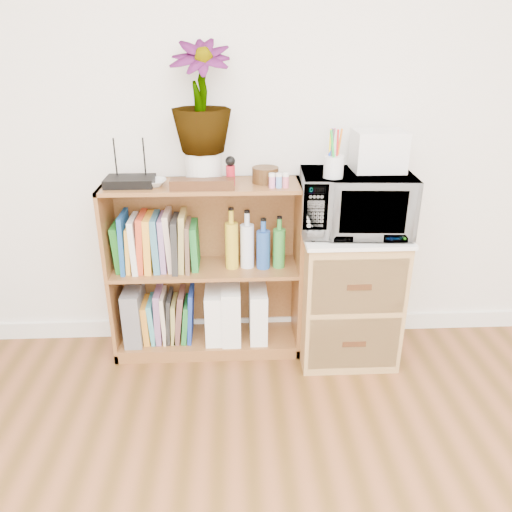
{
  "coord_description": "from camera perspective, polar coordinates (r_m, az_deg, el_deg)",
  "views": [
    {
      "loc": [
        -0.2,
        -0.31,
        1.6
      ],
      "look_at": [
        -0.09,
        1.95,
        0.62
      ],
      "focal_mm": 35.0,
      "sensor_mm": 36.0,
      "label": 1
    }
  ],
  "objects": [
    {
      "name": "skirting_board",
      "position": [
        2.99,
        1.48,
        -7.82
      ],
      "size": [
        4.0,
        0.02,
        0.1
      ],
      "primitive_type": "cube",
      "color": "white",
      "rests_on": "ground"
    },
    {
      "name": "bookshelf",
      "position": [
        2.67,
        -5.74,
        -1.69
      ],
      "size": [
        1.0,
        0.3,
        0.95
      ],
      "primitive_type": "cube",
      "color": "brown",
      "rests_on": "ground"
    },
    {
      "name": "wicker_unit",
      "position": [
        2.72,
        10.34,
        -4.41
      ],
      "size": [
        0.5,
        0.45,
        0.7
      ],
      "primitive_type": "cube",
      "color": "#9E7542",
      "rests_on": "ground"
    },
    {
      "name": "microwave",
      "position": [
        2.51,
        11.23,
        5.99
      ],
      "size": [
        0.55,
        0.39,
        0.29
      ],
      "primitive_type": "imported",
      "rotation": [
        0.0,
        0.0,
        -0.06
      ],
      "color": "silver",
      "rests_on": "wicker_unit"
    },
    {
      "name": "pen_cup",
      "position": [
        2.36,
        8.86,
        10.05
      ],
      "size": [
        0.09,
        0.09,
        0.1
      ],
      "primitive_type": "cylinder",
      "color": "silver",
      "rests_on": "microwave"
    },
    {
      "name": "small_appliance",
      "position": [
        2.53,
        13.81,
        11.61
      ],
      "size": [
        0.24,
        0.2,
        0.19
      ],
      "primitive_type": "cube",
      "color": "silver",
      "rests_on": "microwave"
    },
    {
      "name": "router",
      "position": [
        2.52,
        -14.2,
        8.26
      ],
      "size": [
        0.23,
        0.16,
        0.04
      ],
      "primitive_type": "cube",
      "color": "black",
      "rests_on": "bookshelf"
    },
    {
      "name": "white_bowl",
      "position": [
        2.5,
        -11.7,
        8.2
      ],
      "size": [
        0.13,
        0.13,
        0.03
      ],
      "primitive_type": "imported",
      "color": "silver",
      "rests_on": "bookshelf"
    },
    {
      "name": "plant_pot",
      "position": [
        2.5,
        -6.01,
        10.02
      ],
      "size": [
        0.18,
        0.18,
        0.15
      ],
      "primitive_type": "cylinder",
      "color": "silver",
      "rests_on": "bookshelf"
    },
    {
      "name": "potted_plant",
      "position": [
        2.45,
        -6.34,
        17.57
      ],
      "size": [
        0.28,
        0.28,
        0.51
      ],
      "primitive_type": "imported",
      "color": "#2E7431",
      "rests_on": "plant_pot"
    },
    {
      "name": "trinket_box",
      "position": [
        2.4,
        -6.16,
        8.16
      ],
      "size": [
        0.3,
        0.08,
        0.05
      ],
      "primitive_type": "cube",
      "color": "#3A1E10",
      "rests_on": "bookshelf"
    },
    {
      "name": "kokeshi_doll",
      "position": [
        2.45,
        -2.92,
        9.16
      ],
      "size": [
        0.04,
        0.04,
        0.1
      ],
      "primitive_type": "cylinder",
      "color": "#A61423",
      "rests_on": "bookshelf"
    },
    {
      "name": "wooden_bowl",
      "position": [
        2.5,
        1.07,
        9.25
      ],
      "size": [
        0.13,
        0.13,
        0.08
      ],
      "primitive_type": "cylinder",
      "color": "#36220E",
      "rests_on": "bookshelf"
    },
    {
      "name": "paint_jars",
      "position": [
        2.41,
        2.63,
        8.41
      ],
      "size": [
        0.1,
        0.04,
        0.05
      ],
      "primitive_type": "cube",
      "color": "pink",
      "rests_on": "bookshelf"
    },
    {
      "name": "file_box",
      "position": [
        2.83,
        -13.69,
        -6.41
      ],
      "size": [
        0.09,
        0.25,
        0.31
      ],
      "primitive_type": "cube",
      "color": "slate",
      "rests_on": "bookshelf"
    },
    {
      "name": "magazine_holder_left",
      "position": [
        2.77,
        -4.8,
        -6.62
      ],
      "size": [
        0.09,
        0.23,
        0.29
      ],
      "primitive_type": "cube",
      "color": "white",
      "rests_on": "bookshelf"
    },
    {
      "name": "magazine_holder_mid",
      "position": [
        2.77,
        -2.85,
        -6.36
      ],
      "size": [
        0.1,
        0.25,
        0.32
      ],
      "primitive_type": "cube",
      "color": "white",
      "rests_on": "bookshelf"
    },
    {
      "name": "magazine_holder_right",
      "position": [
        2.77,
        0.23,
        -6.5
      ],
      "size": [
        0.09,
        0.24,
        0.29
      ],
      "primitive_type": "cube",
      "color": "white",
      "rests_on": "bookshelf"
    },
    {
      "name": "cookbooks",
      "position": [
        2.63,
        -11.3,
        1.48
      ],
      "size": [
        0.43,
        0.2,
        0.31
      ],
      "color": "#1D6F1E",
      "rests_on": "bookshelf"
    },
    {
      "name": "liquor_bottles",
      "position": [
        2.6,
        1.47,
        1.83
      ],
      "size": [
        0.47,
        0.07,
        0.32
      ],
      "color": "gold",
      "rests_on": "bookshelf"
    },
    {
      "name": "lower_books",
      "position": [
        2.81,
        -9.92,
        -6.82
      ],
      "size": [
        0.28,
        0.19,
        0.3
      ],
      "color": "orange",
      "rests_on": "bookshelf"
    }
  ]
}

